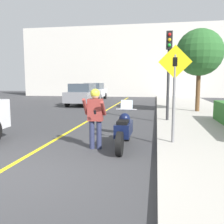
# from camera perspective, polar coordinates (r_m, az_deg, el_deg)

# --- Properties ---
(ground_plane) EXTENTS (80.00, 80.00, 0.00)m
(ground_plane) POSITION_cam_1_polar(r_m,az_deg,el_deg) (5.27, -20.20, -14.01)
(ground_plane) COLOR #38383A
(road_center_line) EXTENTS (0.12, 36.00, 0.01)m
(road_center_line) POSITION_cam_1_polar(r_m,az_deg,el_deg) (10.86, -6.92, -2.82)
(road_center_line) COLOR yellow
(road_center_line) RESTS_ON ground
(building_backdrop) EXTENTS (28.00, 1.20, 8.39)m
(building_backdrop) POSITION_cam_1_polar(r_m,az_deg,el_deg) (30.43, 5.36, 11.43)
(building_backdrop) COLOR beige
(building_backdrop) RESTS_ON ground
(motorcycle) EXTENTS (0.62, 2.27, 1.29)m
(motorcycle) POSITION_cam_1_polar(r_m,az_deg,el_deg) (7.03, 2.74, -4.07)
(motorcycle) COLOR black
(motorcycle) RESTS_ON ground
(person_biker) EXTENTS (0.59, 0.46, 1.66)m
(person_biker) POSITION_cam_1_polar(r_m,az_deg,el_deg) (6.78, -3.85, -0.16)
(person_biker) COLOR #282D4C
(person_biker) RESTS_ON ground
(crossing_sign) EXTENTS (0.91, 0.08, 2.69)m
(crossing_sign) POSITION_cam_1_polar(r_m,az_deg,el_deg) (7.09, 14.07, 6.08)
(crossing_sign) COLOR slate
(crossing_sign) RESTS_ON sidewalk_curb
(traffic_light) EXTENTS (0.26, 0.30, 3.83)m
(traffic_light) POSITION_cam_1_polar(r_m,az_deg,el_deg) (11.26, 12.86, 11.70)
(traffic_light) COLOR #2D2D30
(traffic_light) RESTS_ON sidewalk_curb
(street_tree) EXTENTS (2.61, 2.61, 4.62)m
(street_tree) POSITION_cam_1_polar(r_m,az_deg,el_deg) (15.17, 19.37, 12.66)
(street_tree) COLOR brown
(street_tree) RESTS_ON sidewalk_curb
(parked_car_grey) EXTENTS (1.88, 4.20, 1.68)m
(parked_car_grey) POSITION_cam_1_polar(r_m,az_deg,el_deg) (19.32, -6.60, 4.04)
(parked_car_grey) COLOR black
(parked_car_grey) RESTS_ON ground
(parked_car_silver) EXTENTS (1.88, 4.20, 1.68)m
(parked_car_silver) POSITION_cam_1_polar(r_m,az_deg,el_deg) (25.41, -4.04, 4.78)
(parked_car_silver) COLOR black
(parked_car_silver) RESTS_ON ground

